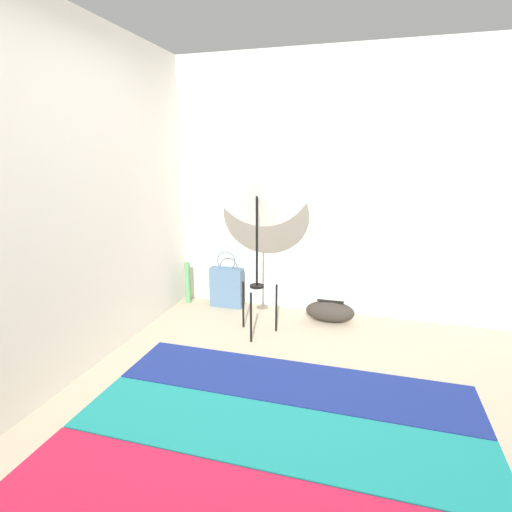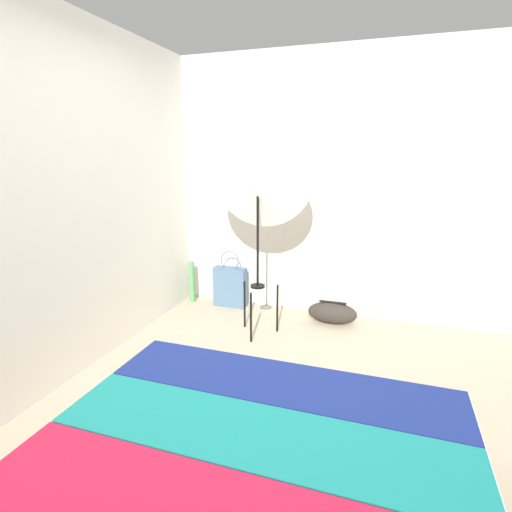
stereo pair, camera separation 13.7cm
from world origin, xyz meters
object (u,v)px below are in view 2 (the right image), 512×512
object	(u,v)px
photo_umbrella	(258,178)
tote_bag	(230,286)
duffel_bag	(332,313)
paper_roll	(192,282)

from	to	relation	value
photo_umbrella	tote_bag	size ratio (longest dim) A/B	3.08
photo_umbrella	duffel_bag	world-z (taller)	photo_umbrella
tote_bag	duffel_bag	distance (m)	1.14
duffel_bag	photo_umbrella	bearing A→B (deg)	-143.94
duffel_bag	paper_roll	xyz separation A→B (m)	(-1.59, 0.10, 0.13)
duffel_bag	paper_roll	world-z (taller)	paper_roll
duffel_bag	paper_roll	size ratio (longest dim) A/B	1.03
tote_bag	paper_roll	bearing A→B (deg)	-179.25
paper_roll	tote_bag	bearing A→B (deg)	0.75
photo_umbrella	tote_bag	world-z (taller)	photo_umbrella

